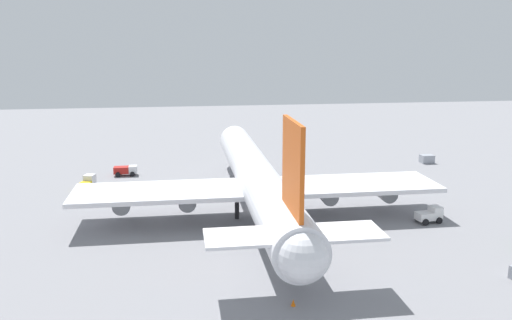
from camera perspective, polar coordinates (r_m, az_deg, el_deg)
name	(u,v)px	position (r m, az deg, el deg)	size (l,w,h in m)	color
ground_plane	(256,211)	(89.26, 0.00, -5.46)	(290.34, 290.34, 0.00)	gray
cargo_airplane	(256,178)	(87.28, 0.04, -1.95)	(72.58, 57.58, 19.34)	silver
cargo_loader	(126,170)	(115.19, -13.72, -1.04)	(2.55, 4.75, 2.01)	silver
maintenance_van	(87,182)	(107.35, -17.54, -2.30)	(5.25, 3.30, 2.38)	silver
fuel_truck	(430,215)	(87.82, 18.04, -5.56)	(2.95, 4.24, 2.50)	white
cargo_container_fore	(427,159)	(129.58, 17.74, 0.12)	(2.32, 3.02, 1.86)	#999EA8
safety_cone_nose	(247,165)	(120.72, -0.96, -0.48)	(0.39, 0.39, 0.55)	orange
safety_cone_tail	(293,303)	(59.28, 3.99, -14.92)	(0.52, 0.52, 0.75)	orange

